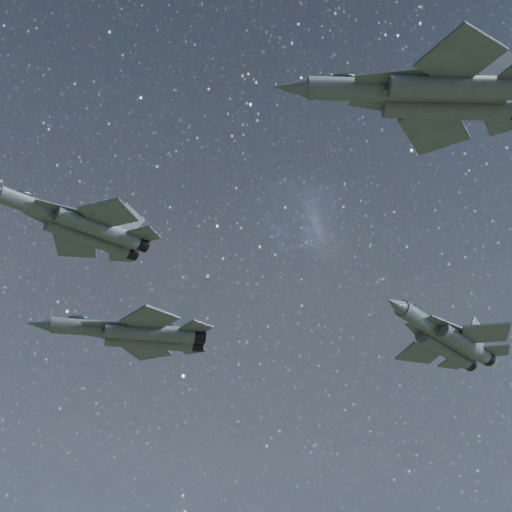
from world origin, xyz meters
name	(u,v)px	position (x,y,z in m)	size (l,w,h in m)	color
jet_lead	(80,225)	(-13.65, 1.94, 142.57)	(16.44, 11.26, 4.13)	#394247
jet_left	(135,333)	(-3.12, 19.33, 141.76)	(20.13, 13.65, 5.06)	#394247
jet_right	(429,94)	(4.39, -24.12, 143.08)	(18.59, 12.26, 4.76)	#394247
jet_slot	(446,339)	(26.16, 3.55, 140.20)	(19.18, 12.60, 4.93)	#394247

